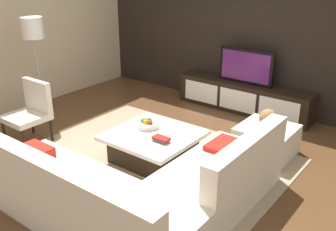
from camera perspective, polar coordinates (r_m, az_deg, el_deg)
name	(u,v)px	position (r m, az deg, el deg)	size (l,w,h in m)	color
ground_plane	(155,165)	(4.99, -1.94, -7.31)	(14.00, 14.00, 0.00)	brown
feature_wall_back	(257,27)	(6.73, 12.98, 12.61)	(6.40, 0.12, 2.80)	black
side_wall_left	(11,27)	(7.03, -22.08, 11.97)	(0.12, 5.20, 2.80)	beige
area_rug	(149,162)	(5.05, -2.83, -6.92)	(3.30, 2.71, 0.01)	tan
media_console	(243,97)	(6.75, 11.05, 2.67)	(2.35, 0.45, 0.50)	black
television	(246,66)	(6.59, 11.39, 7.10)	(0.96, 0.06, 0.58)	black
sectional_couch	(139,191)	(3.99, -4.25, -10.95)	(2.41, 2.36, 0.81)	beige
coffee_table	(154,146)	(5.02, -2.13, -4.52)	(1.07, 1.05, 0.38)	black
accent_chair_near	(31,108)	(5.79, -19.51, 0.99)	(0.54, 0.54, 0.87)	black
floor_lamp	(33,34)	(6.38, -19.22, 11.26)	(0.33, 0.33, 1.63)	#A5A5AA
ottoman	(266,141)	(5.33, 14.22, -3.61)	(0.70, 0.70, 0.40)	beige
fruit_bowl	(147,124)	(5.10, -3.05, -1.27)	(0.28, 0.28, 0.13)	silver
decorative_ball	(268,118)	(5.20, 14.55, -0.39)	(0.25, 0.25, 0.25)	#997247
book_stack	(161,139)	(4.72, -1.01, -3.48)	(0.22, 0.13, 0.06)	#2D516B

